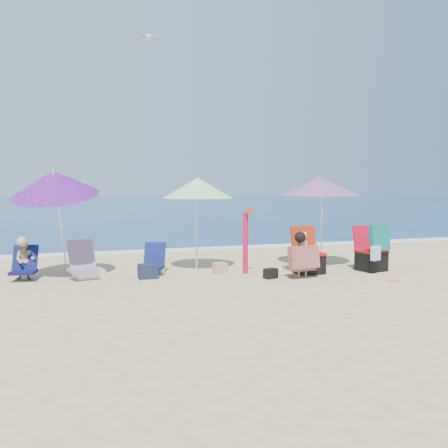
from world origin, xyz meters
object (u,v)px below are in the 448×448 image
object	(u,v)px
camp_chair_left	(308,259)
person_left	(25,260)
person_center	(302,255)
umbrella_blue	(54,183)
umbrella_turquoise	(320,186)
chair_rainbow	(86,268)
furled_umbrella	(246,236)
umbrella_striped	(198,188)
seagull	(148,37)
camp_chair_right	(372,254)
chair_navy	(153,265)

from	to	relation	value
camp_chair_left	person_left	distance (m)	6.03
person_center	umbrella_blue	bearing A→B (deg)	163.49
umbrella_turquoise	chair_rainbow	world-z (taller)	umbrella_turquoise
chair_rainbow	person_center	bearing A→B (deg)	-18.08
furled_umbrella	umbrella_turquoise	bearing A→B (deg)	11.09
umbrella_striped	seagull	world-z (taller)	seagull
furled_umbrella	person_center	bearing A→B (deg)	-40.57
furled_umbrella	person_center	world-z (taller)	furled_umbrella
umbrella_striped	camp_chair_left	bearing A→B (deg)	-26.19
umbrella_striped	chair_rainbow	xyz separation A→B (m)	(-2.48, -0.12, -1.68)
umbrella_turquoise	person_center	bearing A→B (deg)	-131.34
camp_chair_left	person_left	size ratio (longest dim) A/B	1.14
camp_chair_left	person_center	bearing A→B (deg)	-130.65
furled_umbrella	camp_chair_right	distance (m)	2.93
umbrella_turquoise	camp_chair_left	world-z (taller)	umbrella_turquoise
umbrella_striped	person_left	distance (m)	3.97
umbrella_turquoise	chair_navy	world-z (taller)	umbrella_turquoise
camp_chair_right	seagull	size ratio (longest dim) A/B	1.50
furled_umbrella	person_center	xyz separation A→B (m)	(0.95, -0.82, -0.35)
camp_chair_right	chair_navy	bearing A→B (deg)	165.45
chair_rainbow	umbrella_striped	bearing A→B (deg)	2.80
umbrella_blue	chair_navy	world-z (taller)	umbrella_blue
umbrella_blue	seagull	world-z (taller)	seagull
umbrella_blue	person_center	size ratio (longest dim) A/B	2.47
umbrella_turquoise	camp_chair_left	distance (m)	1.92
furled_umbrella	camp_chair_left	size ratio (longest dim) A/B	1.46
camp_chair_left	person_left	world-z (taller)	camp_chair_left
furled_umbrella	camp_chair_left	distance (m)	1.48
person_left	chair_navy	bearing A→B (deg)	-1.63
umbrella_blue	chair_navy	distance (m)	2.72
umbrella_striped	chair_rainbow	bearing A→B (deg)	-177.20
umbrella_blue	person_left	world-z (taller)	umbrella_blue
chair_navy	camp_chair_left	size ratio (longest dim) A/B	0.78
umbrella_blue	chair_rainbow	xyz separation A→B (m)	(0.58, -0.04, -1.78)
person_center	camp_chair_left	bearing A→B (deg)	49.35
umbrella_blue	person_left	xyz separation A→B (m)	(-0.62, 0.10, -1.58)
camp_chair_left	camp_chair_right	xyz separation A→B (m)	(1.51, -0.20, 0.08)
umbrella_turquoise	chair_rainbow	distance (m)	5.68
umbrella_striped	person_left	size ratio (longest dim) A/B	2.38
furled_umbrella	camp_chair_right	bearing A→B (deg)	-11.40
umbrella_striped	person_center	bearing A→B (deg)	-39.59
umbrella_striped	seagull	size ratio (longest dim) A/B	3.00
chair_rainbow	chair_navy	bearing A→B (deg)	2.68
person_center	person_left	xyz separation A→B (m)	(-5.55, 1.56, -0.06)
chair_rainbow	person_center	world-z (taller)	person_center
furled_umbrella	chair_navy	world-z (taller)	furled_umbrella
umbrella_blue	chair_rainbow	world-z (taller)	umbrella_blue
umbrella_striped	chair_rainbow	size ratio (longest dim) A/B	2.35
chair_rainbow	seagull	xyz separation A→B (m)	(1.56, 1.04, 5.18)
furled_umbrella	chair_rainbow	xyz separation A→B (m)	(-3.39, 0.60, -0.62)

